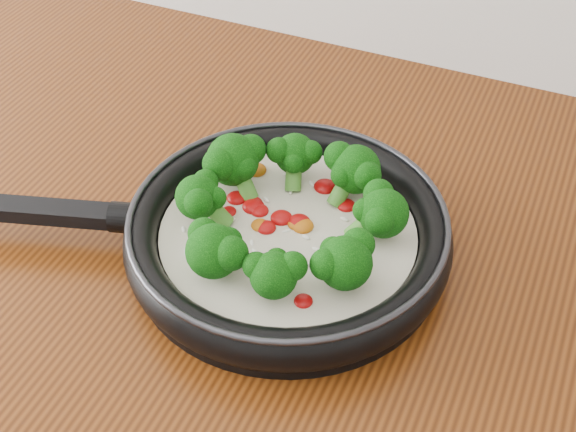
% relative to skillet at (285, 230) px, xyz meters
% --- Properties ---
extents(skillet, '(0.50, 0.38, 0.09)m').
position_rel_skillet_xyz_m(skillet, '(0.00, 0.00, 0.00)').
color(skillet, black).
rests_on(skillet, counter).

